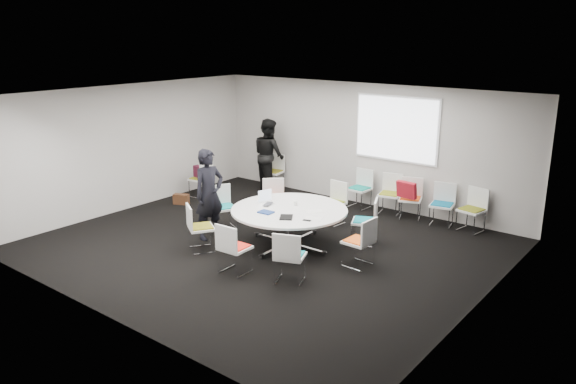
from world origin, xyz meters
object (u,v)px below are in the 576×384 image
Objects in this scene: chair_ring_a at (359,251)px; cup at (295,203)px; chair_ring_e at (224,215)px; chair_spare_left at (201,186)px; chair_back_b at (390,202)px; brown_bag at (181,199)px; maroon_bag at (200,172)px; conference_table at (289,219)px; chair_ring_c at (333,211)px; chair_ring_f at (201,236)px; chair_back_c at (410,207)px; chair_back_e at (471,218)px; chair_ring_b at (365,230)px; chair_ring_h at (290,266)px; chair_back_d at (442,213)px; chair_person_back at (273,178)px; person_back at (269,155)px; chair_back_a at (359,196)px; laptop at (270,204)px; chair_ring_g at (235,257)px; chair_ring_d at (274,208)px; person_main at (209,194)px.

chair_ring_a is 1.66m from cup.
chair_ring_e is 1.00× the size of chair_spare_left.
brown_bag is at bearing 16.37° from chair_back_b.
maroon_bag is (-5.25, 1.27, 0.34)m from chair_ring_a.
conference_table is at bearing -81.39° from cup.
chair_ring_a is at bearing 115.55° from chair_ring_e.
chair_ring_f is at bearing 75.37° from chair_ring_c.
chair_back_c is 5.04m from chair_spare_left.
chair_back_e reaches higher than cup.
chair_ring_h is at bearing 153.80° from chair_ring_b.
chair_ring_a and chair_ring_h have the same top height.
chair_person_back is (-4.57, 0.03, 0.00)m from chair_back_d.
chair_ring_c is 0.48× the size of person_back.
laptop is at bearing 89.02° from chair_back_a.
chair_ring_a is 3.38m from chair_back_a.
chair_ring_g is (0.12, -3.13, 0.00)m from chair_ring_c.
chair_ring_c is (-0.08, 1.59, -0.26)m from conference_table.
chair_spare_left is 9.78× the size of cup.
person_back reaches higher than chair_ring_h.
person_main is at bearing 33.92° from chair_ring_d.
cup is (-0.04, 0.24, 0.24)m from conference_table.
chair_ring_b reaches higher than cup.
person_main is (-2.03, -3.52, 0.61)m from chair_back_b.
chair_ring_f is at bearing 42.57° from chair_back_c.
person_main is at bearing 63.69° from chair_ring_c.
cup is at bearing -50.49° from person_main.
chair_ring_h is at bearing 90.51° from chair_ring_e.
chair_back_a is at bearing 34.55° from brown_bag.
conference_table is 2.46× the size of chair_back_e.
chair_ring_f is at bearing -140.19° from person_main.
maroon_bag is at bearing 97.85° from brown_bag.
chair_ring_g is 4.71m from maroon_bag.
chair_spare_left is (-5.49, -1.61, 0.00)m from chair_back_d.
chair_back_d is at bearing 16.34° from maroon_bag.
chair_ring_a is at bearing 56.15° from chair_ring_f.
chair_ring_d is at bearing 139.93° from conference_table.
chair_back_d is at bearing 170.01° from chair_person_back.
person_back reaches higher than chair_back_a.
cup is at bearing 84.76° from chair_ring_f.
chair_ring_b is at bearing 58.19° from chair_back_d.
chair_ring_f is 1.00× the size of chair_back_a.
cup reaches higher than conference_table.
chair_back_d is 1.00× the size of chair_back_e.
chair_back_b is at bearing 77.55° from cup.
chair_ring_h reaches higher than cup.
chair_back_c is 0.71m from chair_back_d.
chair_ring_h is 4.18m from chair_back_b.
chair_ring_c is at bearing 47.87° from chair_ring_a.
cup is (-1.09, -0.73, 0.50)m from chair_ring_b.
chair_ring_c and chair_back_b have the same top height.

